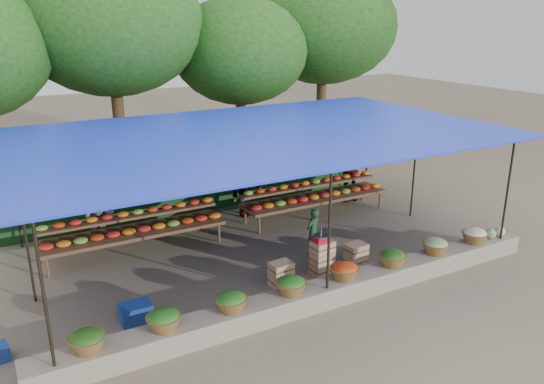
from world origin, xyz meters
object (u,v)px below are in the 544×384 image
crate_counter (321,261)px  blue_crate_front (136,313)px  weighing_scale (321,238)px  vendor_seated (313,232)px

crate_counter → blue_crate_front: crate_counter is taller
crate_counter → weighing_scale: weighing_scale is taller
crate_counter → weighing_scale: bearing=180.0°
weighing_scale → blue_crate_front: 3.97m
crate_counter → blue_crate_front: 3.93m
crate_counter → vendor_seated: (0.40, 0.93, 0.25)m
crate_counter → vendor_seated: 1.05m
vendor_seated → blue_crate_front: (-4.33, -0.83, -0.39)m
crate_counter → weighing_scale: 0.54m
crate_counter → vendor_seated: vendor_seated is taller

